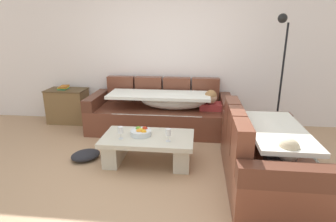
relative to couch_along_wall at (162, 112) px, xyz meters
The scene contains 12 objects.
ground_plane 1.66m from the couch_along_wall, 88.95° to the right, with size 14.00×14.00×0.00m, color tan.
back_wall 1.15m from the couch_along_wall, 86.76° to the left, with size 9.00×0.10×2.70m, color white.
couch_along_wall is the anchor object (origin of this frame).
couch_near_window 2.10m from the couch_along_wall, 47.84° to the right, with size 0.92×1.72×0.88m.
coffee_table 1.23m from the couch_along_wall, 91.48° to the right, with size 1.20×0.68×0.38m.
fruit_bowl 1.21m from the couch_along_wall, 96.13° to the right, with size 0.28×0.28×0.10m.
wine_glass_near_left 1.41m from the couch_along_wall, 104.96° to the right, with size 0.07×0.07×0.17m.
wine_glass_near_right 1.40m from the couch_along_wall, 79.46° to the right, with size 0.07×0.07×0.17m.
side_cabinet 1.85m from the couch_along_wall, behind, with size 0.72×0.44×0.64m.
book_stack_on_cabinet 1.93m from the couch_along_wall, behind, with size 0.18×0.23×0.06m.
floor_lamp 2.04m from the couch_along_wall, ahead, with size 0.33×0.31×1.95m.
crumpled_garment 1.56m from the couch_along_wall, 126.39° to the right, with size 0.40×0.32×0.12m, color #232328.
Camera 1 is at (0.58, -2.94, 1.78)m, focal length 29.57 mm.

